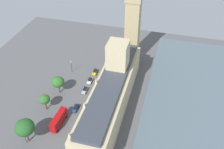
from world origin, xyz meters
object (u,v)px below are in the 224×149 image
Objects in this scene: parliament_building at (112,92)px; clock_tower at (133,12)px; car_blue_kerbside at (76,108)px; plane_tree_slot_10 at (44,99)px; car_silver_trailing at (85,90)px; plane_tree_far_end at (58,82)px; double_decker_bus_near_tower at (59,119)px; street_lamp_slot_12 at (24,135)px; pedestrian_midblock at (94,101)px; pedestrian_opposite_hall at (103,81)px; car_yellow_cab_by_river_gate at (95,72)px; car_white_under_trees at (90,80)px; street_lamp_slot_11 at (71,65)px; pedestrian_corner at (101,82)px; plane_tree_leading at (25,128)px.

parliament_building is 1.17× the size of clock_tower.
plane_tree_slot_10 is (12.18, 3.04, 4.73)m from car_blue_kerbside.
plane_tree_slot_10 is at bearing 14.99° from car_blue_kerbside.
plane_tree_far_end is at bearing 19.01° from car_silver_trailing.
street_lamp_slot_12 reaches higher than double_decker_bus_near_tower.
pedestrian_midblock is 1.09× the size of pedestrian_opposite_hall.
car_yellow_cab_by_river_gate is at bearing -121.80° from plane_tree_far_end.
pedestrian_opposite_hall is at bearing -126.66° from car_silver_trailing.
pedestrian_opposite_hall is 0.17× the size of plane_tree_far_end.
car_yellow_cab_by_river_gate is 48.57m from street_lamp_slot_12.
plane_tree_slot_10 reaches higher than street_lamp_slot_12.
street_lamp_slot_12 is (11.46, 20.83, 3.49)m from car_blue_kerbside.
car_silver_trailing is 0.98× the size of car_blue_kerbside.
pedestrian_opposite_hall is at bearing -169.46° from car_white_under_trees.
pedestrian_opposite_hall is (-6.04, -20.25, -0.21)m from car_blue_kerbside.
parliament_building is 12.96× the size of car_yellow_cab_by_river_gate.
plane_tree_slot_10 is 17.85m from street_lamp_slot_12.
clock_tower reaches higher than double_decker_bus_near_tower.
pedestrian_midblock is 0.25× the size of street_lamp_slot_11.
plane_tree_slot_10 is at bearing 88.24° from street_lamp_slot_11.
car_yellow_cab_by_river_gate is at bearing -168.38° from street_lamp_slot_11.
parliament_building is at bearing 137.83° from car_white_under_trees.
parliament_building reaches higher than car_yellow_cab_by_river_gate.
street_lamp_slot_11 is at bearing 151.99° from pedestrian_opposite_hall.
car_blue_kerbside is at bearing -144.15° from pedestrian_corner.
car_blue_kerbside is 0.55× the size of plane_tree_far_end.
pedestrian_opposite_hall is 1.12m from pedestrian_corner.
car_blue_kerbside is at bearing -118.87° from plane_tree_leading.
parliament_building is 17.01m from car_blue_kerbside.
plane_tree_far_end reaches higher than pedestrian_corner.
pedestrian_opposite_hall is 18.21m from street_lamp_slot_11.
plane_tree_far_end is (11.19, 18.04, 5.36)m from car_yellow_cab_by_river_gate.
car_white_under_trees is 0.91× the size of car_silver_trailing.
car_silver_trailing reaches higher than pedestrian_corner.
car_blue_kerbside is 0.77× the size of street_lamp_slot_12.
double_decker_bus_near_tower is at bearing -127.14° from pedestrian_midblock.
pedestrian_opposite_hall is at bearing 67.69° from clock_tower.
pedestrian_midblock is 14.23m from pedestrian_opposite_hall.
pedestrian_opposite_hall is at bearing -113.07° from street_lamp_slot_12.
clock_tower is at bearing -108.64° from car_blue_kerbside.
plane_tree_slot_10 is (27.24, 45.24, -21.87)m from clock_tower.
car_yellow_cab_by_river_gate is 3.20× the size of pedestrian_corner.
double_decker_bus_near_tower is 18.12m from pedestrian_midblock.
street_lamp_slot_12 is at bearing -129.35° from pedestrian_opposite_hall.
pedestrian_midblock is 21.02m from plane_tree_slot_10.
plane_tree_leading is 43.99m from street_lamp_slot_11.
car_blue_kerbside is 8.61m from pedestrian_midblock.
pedestrian_midblock is 31.97m from plane_tree_leading.
pedestrian_opposite_hall is at bearing -144.83° from plane_tree_far_end.
street_lamp_slot_11 is at bearing 126.63° from pedestrian_corner.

